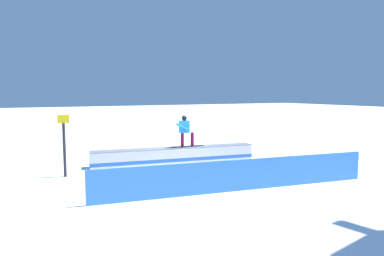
# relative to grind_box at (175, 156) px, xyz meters

# --- Properties ---
(ground_plane) EXTENTS (120.00, 120.00, 0.00)m
(ground_plane) POSITION_rel_grind_box_xyz_m (0.00, 0.00, -0.29)
(ground_plane) COLOR white
(grind_box) EXTENTS (6.94, 1.62, 0.65)m
(grind_box) POSITION_rel_grind_box_xyz_m (0.00, 0.00, 0.00)
(grind_box) COLOR white
(grind_box) RESTS_ON ground_plane
(snowboarder) EXTENTS (1.48, 0.42, 1.33)m
(snowboarder) POSITION_rel_grind_box_xyz_m (-0.43, 0.08, 1.07)
(snowboarder) COLOR black
(snowboarder) RESTS_ON grind_box
(safety_fence) EXTENTS (8.81, 1.33, 0.95)m
(safety_fence) POSITION_rel_grind_box_xyz_m (0.00, 4.73, 0.18)
(safety_fence) COLOR #3C82ED
(safety_fence) RESTS_ON ground_plane
(trail_marker) EXTENTS (0.40, 0.10, 2.18)m
(trail_marker) POSITION_rel_grind_box_xyz_m (4.45, 0.48, 0.87)
(trail_marker) COLOR #262628
(trail_marker) RESTS_ON ground_plane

